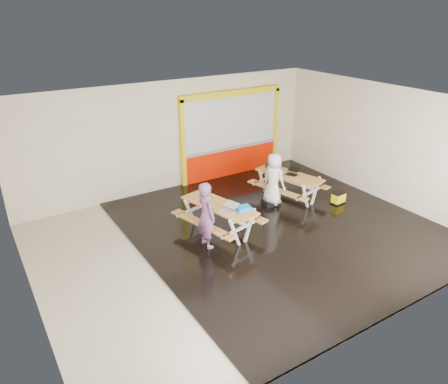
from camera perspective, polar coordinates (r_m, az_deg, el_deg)
room at (r=10.26m, az=2.68°, el=2.11°), size 10.02×8.02×3.52m
deck at (r=11.68m, az=7.58°, el=-4.57°), size 7.50×7.98×0.05m
kiosk at (r=14.61m, az=0.99°, el=7.54°), size 3.88×0.16×3.00m
picnic_table_left at (r=10.96m, az=-0.69°, el=-2.66°), size 1.92×2.43×0.86m
picnic_table_right at (r=13.09m, az=8.71°, el=1.58°), size 1.90×2.39×0.84m
person_left at (r=10.27m, az=-2.40°, el=-3.09°), size 0.41×0.62×1.70m
person_right at (r=12.51m, az=6.71°, el=1.77°), size 0.64×0.84×1.55m
laptop_left at (r=10.50m, az=0.61°, el=-2.31°), size 0.52×0.49×0.18m
laptop_right at (r=13.01m, az=9.19°, el=2.59°), size 0.48×0.46×0.16m
blue_pouch at (r=10.56m, az=2.62°, el=-2.21°), size 0.38×0.28×0.10m
toolbox at (r=13.48m, az=6.68°, el=3.73°), size 0.47×0.25×0.27m
backpack at (r=13.99m, az=6.69°, el=3.71°), size 0.36×0.30×0.52m
dark_case at (r=12.74m, az=6.29°, el=-1.45°), size 0.47×0.37×0.16m
fluke_bag at (r=13.22m, az=15.15°, el=-0.78°), size 0.44×0.31×0.36m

